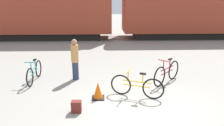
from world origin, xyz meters
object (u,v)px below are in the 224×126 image
at_px(backpack, 76,107).
at_px(traffic_cone, 98,91).
at_px(bicycle_maroon, 167,73).
at_px(bicycle_yellow, 137,86).
at_px(bicycle_teal, 34,72).
at_px(person_in_tan, 75,59).
at_px(freight_train, 117,3).

height_order(backpack, traffic_cone, traffic_cone).
bearing_deg(bicycle_maroon, bicycle_yellow, -137.90).
height_order(bicycle_teal, bicycle_maroon, bicycle_maroon).
xyz_separation_m(bicycle_maroon, person_in_tan, (-3.51, 0.51, 0.43)).
bearing_deg(freight_train, traffic_cone, -96.45).
bearing_deg(bicycle_teal, freight_train, 68.65).
height_order(bicycle_maroon, person_in_tan, person_in_tan).
relative_size(freight_train, bicycle_yellow, 14.19).
relative_size(bicycle_yellow, backpack, 4.90).
bearing_deg(bicycle_teal, bicycle_maroon, -3.76).
bearing_deg(traffic_cone, freight_train, 83.55).
relative_size(bicycle_teal, person_in_tan, 1.07).
bearing_deg(bicycle_maroon, person_in_tan, 171.76).
bearing_deg(person_in_tan, freight_train, -93.11).
bearing_deg(bicycle_maroon, freight_train, 97.47).
relative_size(freight_train, traffic_cone, 43.04).
relative_size(bicycle_yellow, bicycle_maroon, 1.27).
distance_m(bicycle_yellow, backpack, 2.08).
xyz_separation_m(freight_train, person_in_tan, (-2.20, -9.45, -1.92)).
bearing_deg(traffic_cone, person_in_tan, 117.78).
bearing_deg(person_in_tan, bicycle_maroon, -178.22).
bearing_deg(bicycle_yellow, bicycle_maroon, 42.10).
distance_m(freight_train, bicycle_teal, 10.60).
relative_size(bicycle_teal, bicycle_yellow, 1.04).
distance_m(bicycle_teal, bicycle_maroon, 5.08).
xyz_separation_m(bicycle_teal, bicycle_maroon, (5.07, -0.33, 0.03)).
xyz_separation_m(bicycle_yellow, traffic_cone, (-1.25, -0.07, -0.12)).
bearing_deg(bicycle_maroon, traffic_cone, -153.79).
xyz_separation_m(backpack, traffic_cone, (0.59, 0.88, 0.08)).
height_order(bicycle_teal, traffic_cone, bicycle_teal).
height_order(bicycle_yellow, traffic_cone, bicycle_yellow).
distance_m(freight_train, traffic_cone, 11.57).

